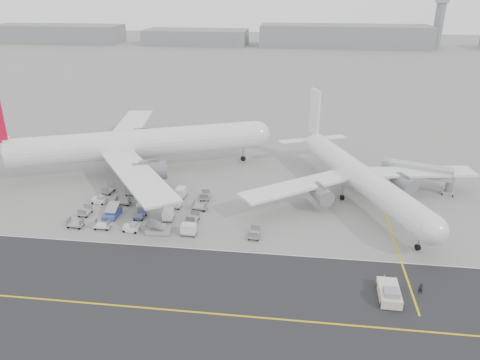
# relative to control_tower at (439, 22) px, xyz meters

# --- Properties ---
(ground) EXTENTS (700.00, 700.00, 0.00)m
(ground) POSITION_rel_control_tower_xyz_m (-100.00, -265.00, -16.25)
(ground) COLOR gray
(ground) RESTS_ON ground
(taxiway) EXTENTS (220.00, 59.00, 0.03)m
(taxiway) POSITION_rel_control_tower_xyz_m (-94.98, -282.98, -16.24)
(taxiway) COLOR #252527
(taxiway) RESTS_ON ground
(horizon_buildings) EXTENTS (520.00, 28.00, 28.00)m
(horizon_buildings) POSITION_rel_control_tower_xyz_m (-70.00, -5.00, -16.25)
(horizon_buildings) COLOR gray
(horizon_buildings) RESTS_ON ground
(control_tower) EXTENTS (7.00, 7.00, 31.25)m
(control_tower) POSITION_rel_control_tower_xyz_m (0.00, 0.00, 0.00)
(control_tower) COLOR gray
(control_tower) RESTS_ON ground
(airliner_a) EXTENTS (63.14, 61.88, 22.90)m
(airliner_a) POSITION_rel_control_tower_xyz_m (-124.79, -235.22, -9.67)
(airliner_a) COLOR white
(airliner_a) RESTS_ON ground
(airliner_b) EXTENTS (47.72, 48.80, 17.79)m
(airliner_b) POSITION_rel_control_tower_xyz_m (-74.84, -243.98, -11.12)
(airliner_b) COLOR white
(airliner_b) RESTS_ON ground
(pushback_tug) EXTENTS (2.95, 7.76, 2.21)m
(pushback_tug) POSITION_rel_control_tower_xyz_m (-73.51, -276.59, -15.34)
(pushback_tug) COLOR beige
(pushback_tug) RESTS_ON ground
(jet_bridge) EXTENTS (15.07, 7.46, 5.69)m
(jet_bridge) POSITION_rel_control_tower_xyz_m (-61.67, -237.26, -12.29)
(jet_bridge) COLOR gray
(jet_bridge) RESTS_ON ground
(gse_cluster) EXTENTS (29.09, 23.07, 2.16)m
(gse_cluster) POSITION_rel_control_tower_xyz_m (-115.90, -255.36, -16.25)
(gse_cluster) COLOR #949499
(gse_cluster) RESTS_ON ground
(stray_dolly) EXTENTS (1.86, 2.89, 1.73)m
(stray_dolly) POSITION_rel_control_tower_xyz_m (-93.86, -262.25, -16.25)
(stray_dolly) COLOR silver
(stray_dolly) RESTS_ON ground
(ground_crew_a) EXTENTS (0.76, 0.61, 1.80)m
(ground_crew_a) POSITION_rel_control_tower_xyz_m (-68.93, -274.98, -15.35)
(ground_crew_a) COLOR black
(ground_crew_a) RESTS_ON ground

